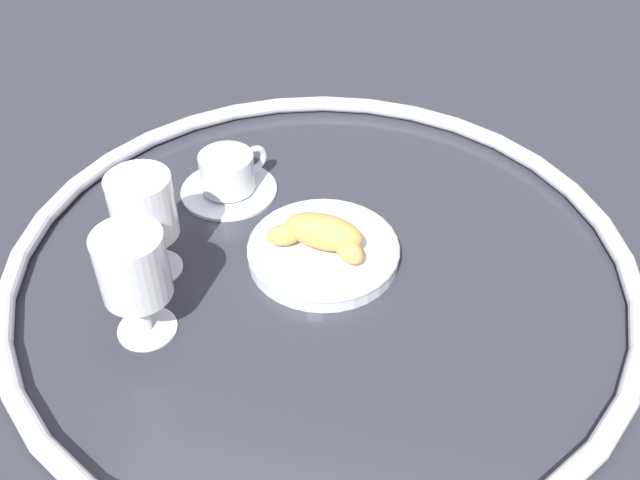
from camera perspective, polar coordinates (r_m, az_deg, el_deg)
The scene contains 7 objects.
ground_plane at distance 0.88m, azimuth 0.09°, elevation -2.11°, with size 2.20×2.20×0.00m, color #2D3038.
table_chrome_rim at distance 0.87m, azimuth 0.09°, elevation -1.53°, with size 0.78×0.78×0.02m, color silver.
pastry_plate at distance 0.88m, azimuth -0.00°, elevation -0.85°, with size 0.19×0.19×0.02m.
croissant_large at distance 0.86m, azimuth -0.07°, elevation 0.50°, with size 0.14×0.08×0.04m.
coffee_cup_near at distance 0.99m, azimuth -7.47°, elevation 5.17°, with size 0.14×0.14×0.06m.
juice_glass_left at distance 0.76m, azimuth -14.99°, elevation -2.26°, with size 0.08×0.08×0.14m.
juice_glass_right at distance 0.84m, azimuth -14.17°, elevation 2.22°, with size 0.08×0.08×0.14m.
Camera 1 is at (-0.13, 0.63, 0.60)m, focal length 39.29 mm.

